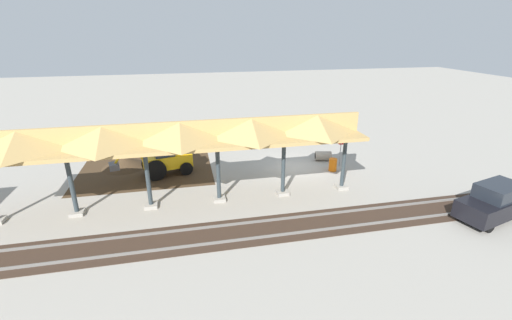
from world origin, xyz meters
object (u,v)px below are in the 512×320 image
(stop_sign, at_px, (341,144))
(backhoe, at_px, (165,157))
(traffic_barrel, at_px, (333,165))
(concrete_pipe, at_px, (323,156))
(distant_parked_car, at_px, (495,202))

(stop_sign, xyz_separation_m, backhoe, (12.44, -1.07, -0.47))
(stop_sign, height_order, backhoe, backhoe)
(backhoe, bearing_deg, traffic_barrel, 171.00)
(stop_sign, distance_m, concrete_pipe, 2.05)
(backhoe, relative_size, distant_parked_car, 1.20)
(stop_sign, xyz_separation_m, distant_parked_car, (-4.65, 8.72, -0.75))
(backhoe, relative_size, traffic_barrel, 6.02)
(backhoe, height_order, concrete_pipe, backhoe)
(concrete_pipe, xyz_separation_m, distant_parked_car, (-5.38, 10.05, 0.63))
(distant_parked_car, bearing_deg, concrete_pipe, -61.83)
(traffic_barrel, bearing_deg, backhoe, -9.00)
(backhoe, relative_size, concrete_pipe, 4.11)
(stop_sign, distance_m, traffic_barrel, 1.72)
(concrete_pipe, xyz_separation_m, traffic_barrel, (0.14, 2.09, 0.09))
(concrete_pipe, distance_m, traffic_barrel, 2.10)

